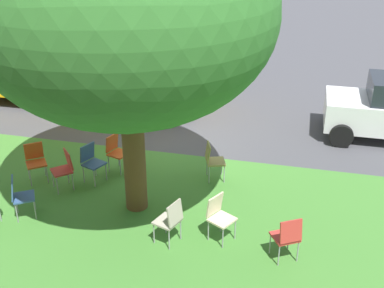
{
  "coord_description": "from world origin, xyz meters",
  "views": [
    {
      "loc": [
        -3.26,
        10.5,
        5.47
      ],
      "look_at": [
        -1.1,
        1.6,
        1.02
      ],
      "focal_mm": 44.88,
      "sensor_mm": 36.0,
      "label": 1
    }
  ],
  "objects_px": {
    "chair_4": "(64,167)",
    "chair_6": "(170,219)",
    "street_tree": "(126,13)",
    "chair_1": "(91,160)",
    "chair_2": "(35,159)",
    "chair_8": "(213,159)",
    "chair_5": "(287,236)",
    "school_bus": "(33,44)",
    "chair_10": "(19,194)",
    "chair_3": "(219,214)",
    "chair_9": "(116,150)"
  },
  "relations": [
    {
      "from": "chair_6",
      "to": "chair_10",
      "type": "xyz_separation_m",
      "value": [
        3.08,
        -0.1,
        0.0
      ]
    },
    {
      "from": "chair_9",
      "to": "chair_8",
      "type": "bearing_deg",
      "value": -177.53
    },
    {
      "from": "chair_1",
      "to": "chair_10",
      "type": "xyz_separation_m",
      "value": [
        0.76,
        1.65,
        0.0
      ]
    },
    {
      "from": "street_tree",
      "to": "chair_4",
      "type": "xyz_separation_m",
      "value": [
        1.75,
        -0.34,
        -3.39
      ]
    },
    {
      "from": "chair_6",
      "to": "school_bus",
      "type": "relative_size",
      "value": 0.08
    },
    {
      "from": "chair_2",
      "to": "chair_9",
      "type": "relative_size",
      "value": 1.0
    },
    {
      "from": "school_bus",
      "to": "chair_10",
      "type": "bearing_deg",
      "value": 116.81
    },
    {
      "from": "chair_3",
      "to": "school_bus",
      "type": "bearing_deg",
      "value": -40.37
    },
    {
      "from": "street_tree",
      "to": "school_bus",
      "type": "relative_size",
      "value": 0.56
    },
    {
      "from": "chair_9",
      "to": "chair_3",
      "type": "bearing_deg",
      "value": 144.26
    },
    {
      "from": "chair_8",
      "to": "chair_10",
      "type": "relative_size",
      "value": 1.0
    },
    {
      "from": "chair_2",
      "to": "chair_3",
      "type": "bearing_deg",
      "value": 165.13
    },
    {
      "from": "chair_1",
      "to": "chair_6",
      "type": "distance_m",
      "value": 2.91
    },
    {
      "from": "chair_5",
      "to": "chair_6",
      "type": "relative_size",
      "value": 1.0
    },
    {
      "from": "chair_2",
      "to": "chair_8",
      "type": "height_order",
      "value": "same"
    },
    {
      "from": "chair_8",
      "to": "chair_9",
      "type": "height_order",
      "value": "same"
    },
    {
      "from": "chair_2",
      "to": "chair_3",
      "type": "relative_size",
      "value": 1.0
    },
    {
      "from": "street_tree",
      "to": "chair_4",
      "type": "height_order",
      "value": "street_tree"
    },
    {
      "from": "chair_5",
      "to": "chair_10",
      "type": "distance_m",
      "value": 5.15
    },
    {
      "from": "chair_2",
      "to": "chair_5",
      "type": "relative_size",
      "value": 1.0
    },
    {
      "from": "chair_1",
      "to": "school_bus",
      "type": "height_order",
      "value": "school_bus"
    },
    {
      "from": "chair_10",
      "to": "school_bus",
      "type": "relative_size",
      "value": 0.08
    },
    {
      "from": "chair_5",
      "to": "chair_8",
      "type": "xyz_separation_m",
      "value": [
        1.79,
        -2.46,
        0.0
      ]
    },
    {
      "from": "street_tree",
      "to": "chair_1",
      "type": "relative_size",
      "value": 6.66
    },
    {
      "from": "chair_6",
      "to": "chair_10",
      "type": "relative_size",
      "value": 1.0
    },
    {
      "from": "chair_1",
      "to": "chair_9",
      "type": "relative_size",
      "value": 1.0
    },
    {
      "from": "chair_2",
      "to": "chair_8",
      "type": "xyz_separation_m",
      "value": [
        -3.82,
        -0.95,
        0.0
      ]
    },
    {
      "from": "chair_4",
      "to": "chair_6",
      "type": "relative_size",
      "value": 1.0
    },
    {
      "from": "chair_1",
      "to": "chair_10",
      "type": "relative_size",
      "value": 1.0
    },
    {
      "from": "chair_8",
      "to": "chair_10",
      "type": "xyz_separation_m",
      "value": [
        3.36,
        2.35,
        0.0
      ]
    },
    {
      "from": "chair_1",
      "to": "chair_8",
      "type": "bearing_deg",
      "value": -164.98
    },
    {
      "from": "chair_9",
      "to": "chair_4",
      "type": "bearing_deg",
      "value": 53.07
    },
    {
      "from": "chair_2",
      "to": "chair_4",
      "type": "height_order",
      "value": "same"
    },
    {
      "from": "chair_4",
      "to": "street_tree",
      "type": "bearing_deg",
      "value": 169.13
    },
    {
      "from": "street_tree",
      "to": "chair_6",
      "type": "distance_m",
      "value": 3.67
    },
    {
      "from": "chair_5",
      "to": "chair_10",
      "type": "bearing_deg",
      "value": -1.18
    },
    {
      "from": "chair_8",
      "to": "chair_10",
      "type": "height_order",
      "value": "same"
    },
    {
      "from": "chair_6",
      "to": "school_bus",
      "type": "bearing_deg",
      "value": -45.5
    },
    {
      "from": "school_bus",
      "to": "chair_6",
      "type": "bearing_deg",
      "value": 134.5
    },
    {
      "from": "chair_10",
      "to": "chair_6",
      "type": "bearing_deg",
      "value": 178.06
    },
    {
      "from": "chair_2",
      "to": "chair_5",
      "type": "distance_m",
      "value": 5.81
    },
    {
      "from": "chair_6",
      "to": "school_bus",
      "type": "xyz_separation_m",
      "value": [
        6.24,
        -6.35,
        1.24
      ]
    },
    {
      "from": "street_tree",
      "to": "chair_10",
      "type": "bearing_deg",
      "value": 23.11
    },
    {
      "from": "chair_6",
      "to": "street_tree",
      "type": "bearing_deg",
      "value": -44.65
    },
    {
      "from": "chair_3",
      "to": "chair_4",
      "type": "relative_size",
      "value": 1.0
    },
    {
      "from": "chair_6",
      "to": "chair_5",
      "type": "bearing_deg",
      "value": 179.95
    },
    {
      "from": "chair_3",
      "to": "school_bus",
      "type": "relative_size",
      "value": 0.08
    },
    {
      "from": "chair_1",
      "to": "chair_2",
      "type": "height_order",
      "value": "same"
    },
    {
      "from": "chair_1",
      "to": "chair_6",
      "type": "xyz_separation_m",
      "value": [
        -2.32,
        1.76,
        0.0
      ]
    },
    {
      "from": "chair_2",
      "to": "chair_3",
      "type": "height_order",
      "value": "same"
    }
  ]
}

